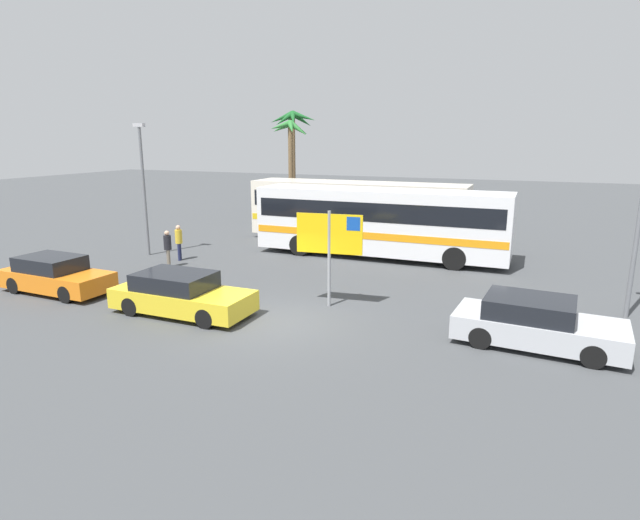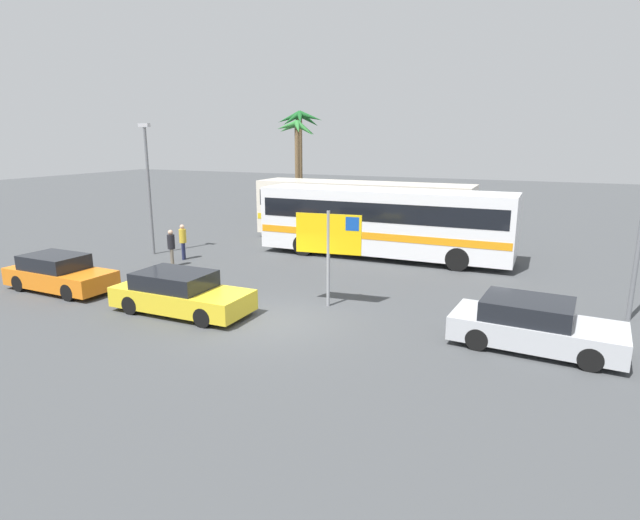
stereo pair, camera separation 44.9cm
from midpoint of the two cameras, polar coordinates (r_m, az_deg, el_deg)
The scene contains 12 objects.
ground at distance 15.93m, azimuth -4.82°, elevation -6.82°, with size 120.00×120.00×0.00m, color #424447.
bus_front_coach at distance 24.15m, azimuth 7.60°, elevation 4.42°, with size 11.63×2.55×3.17m.
bus_rear_coach at distance 27.95m, azimuth 5.15°, elevation 5.69°, with size 11.63×2.55×3.17m.
ferry_sign at distance 16.73m, azimuth 1.86°, elevation 2.47°, with size 2.19×0.31×3.20m.
car_yellow at distance 17.07m, azimuth -14.45°, elevation -3.58°, with size 4.55×1.84×1.32m.
car_silver at distance 15.00m, azimuth 23.30°, elevation -6.63°, with size 4.44×2.21×1.32m.
car_orange at distance 21.09m, azimuth -26.32°, elevation -1.35°, with size 4.28×1.81×1.32m.
pedestrian_by_bus at distance 23.23m, azimuth -15.57°, elevation 1.59°, with size 0.32×0.32×1.61m.
pedestrian_crossing_lot at distance 24.45m, azimuth -14.40°, elevation 2.25°, with size 0.32×0.32×1.63m.
lamp_post_left_side at distance 25.72m, azimuth -17.92°, elevation 8.02°, with size 0.56×0.20×6.13m.
palm_tree_seaside at distance 34.58m, azimuth -2.17°, elevation 12.99°, with size 2.83×2.68×6.61m.
palm_tree_inland at distance 36.75m, azimuth -1.89°, elevation 13.96°, with size 3.39×3.04×7.30m.
Camera 2 is at (7.50, -12.98, 5.48)m, focal length 28.99 mm.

